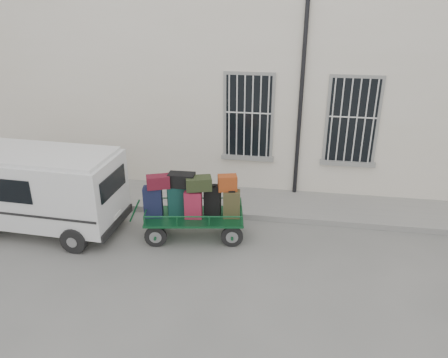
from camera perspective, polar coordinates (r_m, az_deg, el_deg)
ground at (r=9.98m, az=3.36°, el=-9.14°), size 80.00×80.00×0.00m
building at (r=14.09m, az=6.10°, el=13.69°), size 24.00×5.15×6.00m
sidewalk at (r=11.85m, az=4.50°, el=-3.14°), size 24.00×1.70×0.15m
luggage_cart at (r=9.99m, az=-4.13°, el=-3.13°), size 2.69×1.36×1.61m
van at (r=11.15m, az=-23.22°, el=-0.84°), size 4.03×1.95×1.99m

